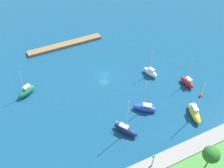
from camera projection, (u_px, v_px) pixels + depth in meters
The scene contains 12 objects.
water at pixel (104, 76), 74.59m from camera, with size 160.00×160.00×0.00m, color navy.
pier_dock at pixel (65, 45), 85.27m from camera, with size 24.80×2.71×0.84m, color olive.
breakwater at pixel (164, 161), 53.98m from camera, with size 59.40×3.46×1.48m, color gray.
harbor_beacon at pixel (153, 160), 51.02m from camera, with size 0.56×0.56×3.73m.
park_tree_midwest at pixel (211, 154), 49.56m from camera, with size 3.43×3.43×6.16m.
sailboat_yellow_east_end at pixel (194, 113), 63.06m from camera, with size 3.75×6.75×11.49m.
sailboat_blue_near_pier at pixel (145, 108), 64.48m from camera, with size 5.92×5.23×9.95m.
sailboat_red_center_basin at pixel (187, 82), 71.13m from camera, with size 1.87×4.93×8.93m.
sailboat_navy_lone_south at pixel (126, 130), 59.48m from camera, with size 4.67×6.09×10.93m.
sailboat_white_by_breakwater at pixel (150, 72), 74.23m from camera, with size 3.01×5.23×8.58m.
sailboat_green_off_beacon at pixel (27, 91), 68.44m from camera, with size 5.50×4.27×8.31m.
mooring_buoy_red at pixel (201, 95), 68.30m from camera, with size 0.86×0.86×0.86m, color red.
Camera 1 is at (22.05, 51.31, 49.55)m, focal length 41.40 mm.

